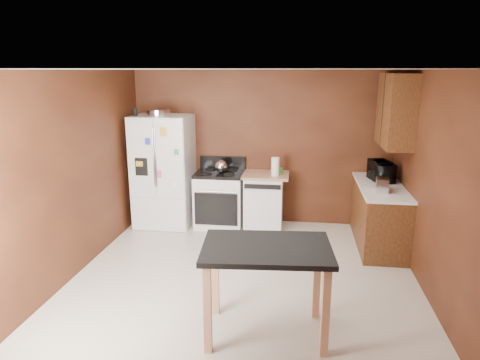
% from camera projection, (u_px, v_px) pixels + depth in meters
% --- Properties ---
extents(floor, '(4.50, 4.50, 0.00)m').
position_uv_depth(floor, '(243.00, 283.00, 5.17)').
color(floor, beige).
rests_on(floor, ground).
extents(ceiling, '(4.50, 4.50, 0.00)m').
position_uv_depth(ceiling, '(243.00, 69.00, 4.54)').
color(ceiling, white).
rests_on(ceiling, ground).
extents(wall_back, '(4.20, 0.00, 4.20)m').
position_uv_depth(wall_back, '(261.00, 148.00, 7.01)').
color(wall_back, '#5B2D18').
rests_on(wall_back, ground).
extents(wall_front, '(4.20, 0.00, 4.20)m').
position_uv_depth(wall_front, '(196.00, 273.00, 2.70)').
color(wall_front, '#5B2D18').
rests_on(wall_front, ground).
extents(wall_left, '(0.00, 4.50, 4.50)m').
position_uv_depth(wall_left, '(70.00, 177.00, 5.14)').
color(wall_left, '#5B2D18').
rests_on(wall_left, ground).
extents(wall_right, '(0.00, 4.50, 4.50)m').
position_uv_depth(wall_right, '(437.00, 190.00, 4.57)').
color(wall_right, '#5B2D18').
rests_on(wall_right, ground).
extents(roasting_pan, '(0.37, 0.37, 0.09)m').
position_uv_depth(roasting_pan, '(159.00, 112.00, 6.71)').
color(roasting_pan, silver).
rests_on(roasting_pan, refrigerator).
extents(pen_cup, '(0.07, 0.07, 0.11)m').
position_uv_depth(pen_cup, '(135.00, 112.00, 6.65)').
color(pen_cup, black).
rests_on(pen_cup, refrigerator).
extents(kettle, '(0.20, 0.20, 0.20)m').
position_uv_depth(kettle, '(221.00, 166.00, 6.81)').
color(kettle, silver).
rests_on(kettle, gas_range).
extents(paper_towel, '(0.16, 0.16, 0.29)m').
position_uv_depth(paper_towel, '(275.00, 167.00, 6.64)').
color(paper_towel, white).
rests_on(paper_towel, dishwasher).
extents(green_canister, '(0.10, 0.10, 0.10)m').
position_uv_depth(green_canister, '(280.00, 171.00, 6.79)').
color(green_canister, '#46B657').
rests_on(green_canister, dishwasher).
extents(toaster, '(0.19, 0.27, 0.19)m').
position_uv_depth(toaster, '(382.00, 185.00, 5.76)').
color(toaster, silver).
rests_on(toaster, right_cabinets).
extents(microwave, '(0.42, 0.54, 0.26)m').
position_uv_depth(microwave, '(381.00, 172.00, 6.31)').
color(microwave, black).
rests_on(microwave, right_cabinets).
extents(refrigerator, '(0.90, 0.80, 1.80)m').
position_uv_depth(refrigerator, '(164.00, 171.00, 6.94)').
color(refrigerator, white).
rests_on(refrigerator, ground).
extents(gas_range, '(0.76, 0.68, 1.10)m').
position_uv_depth(gas_range, '(220.00, 198.00, 6.98)').
color(gas_range, white).
rests_on(gas_range, ground).
extents(dishwasher, '(0.78, 0.63, 0.89)m').
position_uv_depth(dishwasher, '(264.00, 200.00, 6.91)').
color(dishwasher, white).
rests_on(dishwasher, ground).
extents(right_cabinets, '(0.63, 1.58, 2.45)m').
position_uv_depth(right_cabinets, '(384.00, 184.00, 6.11)').
color(right_cabinets, brown).
rests_on(right_cabinets, ground).
extents(island, '(1.26, 0.90, 0.91)m').
position_uv_depth(island, '(267.00, 260.00, 4.00)').
color(island, black).
rests_on(island, ground).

